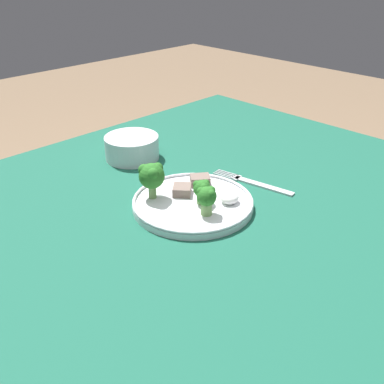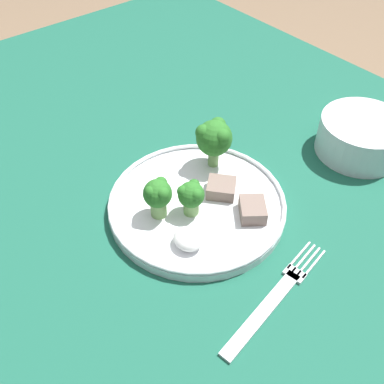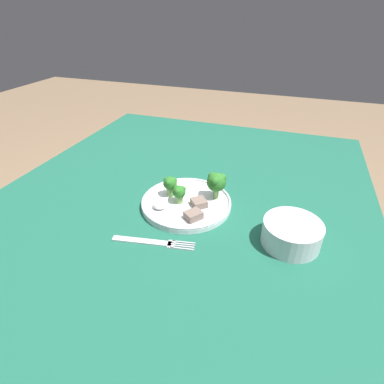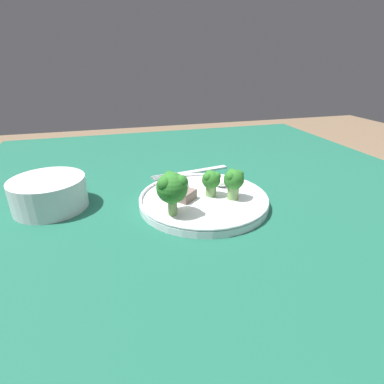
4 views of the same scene
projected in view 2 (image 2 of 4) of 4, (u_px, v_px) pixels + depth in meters
name	position (u px, v px, depth m)	size (l,w,h in m)	color
table	(177.00, 252.00, 0.65)	(1.22, 1.00, 0.70)	#195642
dinner_plate	(197.00, 204.00, 0.59)	(0.23, 0.23, 0.02)	white
fork	(275.00, 298.00, 0.49)	(0.05, 0.18, 0.00)	silver
cream_bowl	(361.00, 137.00, 0.66)	(0.13, 0.13, 0.05)	silver
broccoli_floret_near_rim_left	(158.00, 195.00, 0.54)	(0.04, 0.04, 0.05)	#709E56
broccoli_floret_center_left	(214.00, 137.00, 0.60)	(0.05, 0.05, 0.07)	#709E56
broccoli_floret_back_left	(191.00, 196.00, 0.55)	(0.03, 0.03, 0.05)	#709E56
meat_slice_front_slice	(221.00, 188.00, 0.59)	(0.05, 0.05, 0.02)	#756056
meat_slice_middle_slice	(253.00, 210.00, 0.56)	(0.05, 0.05, 0.02)	#756056
sauce_dollop	(188.00, 239.00, 0.53)	(0.04, 0.03, 0.02)	white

